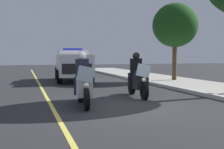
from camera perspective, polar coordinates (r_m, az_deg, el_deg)
ground_plane at (r=8.55m, az=3.44°, el=-6.76°), size 80.00×80.00×0.00m
lane_stripe_center at (r=8.02m, az=-11.93°, el=-7.53°), size 48.00×0.12×0.01m
police_motorcycle_lead_left at (r=8.69m, az=-6.08°, el=-1.95°), size 2.14×0.62×1.72m
police_motorcycle_lead_right at (r=10.54m, az=5.34°, el=-0.90°), size 2.14×0.62×1.72m
police_suv at (r=17.17m, az=-8.18°, el=2.18°), size 5.04×2.38×2.05m
tree_far_back at (r=17.33m, az=13.02°, el=9.93°), size 2.75×2.75×4.67m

